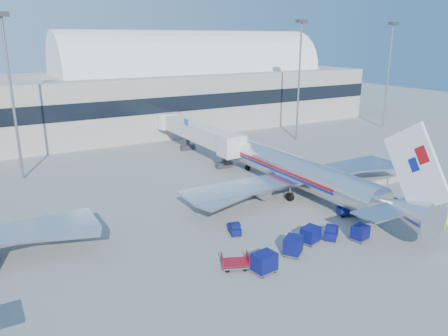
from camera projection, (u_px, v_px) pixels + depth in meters
ground at (256, 223)px, 47.46m from camera, size 260.00×260.00×0.00m
terminal at (38, 101)px, 85.13m from camera, size 170.00×28.15×21.00m
airliner_main at (302, 173)px, 55.17m from camera, size 32.00×37.26×12.07m
jetbridge_near at (193, 131)px, 75.52m from camera, size 4.40×27.50×6.25m
mast_west at (9, 73)px, 58.46m from camera, size 2.00×1.20×22.60m
mast_east at (300, 63)px, 82.53m from camera, size 2.00×1.20×22.60m
mast_far_east at (390, 60)px, 94.56m from camera, size 2.00×1.20×22.60m
barrier_near at (360, 187)px, 57.65m from camera, size 3.00×0.55×0.90m
barrier_mid at (378, 183)px, 59.24m from camera, size 3.00×0.55×0.90m
barrier_far at (394, 179)px, 60.82m from camera, size 3.00×0.55×0.90m
tug_lead at (331, 232)px, 43.64m from camera, size 2.60×2.43×1.55m
tug_right at (348, 209)px, 49.31m from camera, size 2.69×1.97×1.58m
tug_left at (235, 228)px, 44.61m from camera, size 1.60×2.28×1.35m
cart_train_a at (310, 235)px, 42.60m from camera, size 2.23×1.94×1.66m
cart_train_b at (293, 245)px, 40.28m from camera, size 2.48×2.37×1.74m
cart_train_c at (264, 262)px, 37.20m from camera, size 2.22×1.80×1.80m
cart_solo_near at (360, 233)px, 43.23m from camera, size 1.96×1.64×1.52m
cart_solo_far at (390, 206)px, 49.76m from camera, size 2.43×2.24×1.72m
cart_open_red at (236, 263)px, 38.01m from camera, size 2.85×2.46×0.64m
ramp_worker at (447, 221)px, 45.40m from camera, size 0.72×0.85×1.99m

